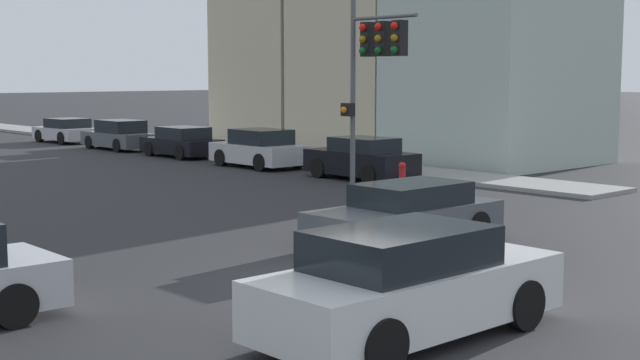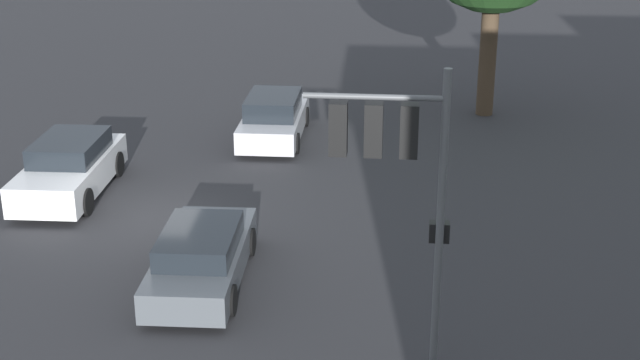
{
  "view_description": "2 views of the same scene",
  "coord_description": "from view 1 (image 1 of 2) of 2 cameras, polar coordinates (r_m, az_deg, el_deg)",
  "views": [
    {
      "loc": [
        -10.41,
        -10.42,
        3.58
      ],
      "look_at": [
        2.87,
        4.2,
        1.21
      ],
      "focal_mm": 50.0,
      "sensor_mm": 36.0,
      "label": 1
    },
    {
      "loc": [
        20.36,
        5.73,
        8.82
      ],
      "look_at": [
        0.13,
        4.37,
        1.2
      ],
      "focal_mm": 50.0,
      "sensor_mm": 36.0,
      "label": 2
    }
  ],
  "objects": [
    {
      "name": "crossing_car_1",
      "position": [
        12.21,
        5.64,
        -6.69
      ],
      "size": [
        4.64,
        1.95,
        1.53
      ],
      "rotation": [
        0.0,
        0.0,
        0.0
      ],
      "color": "silver",
      "rests_on": "ground_plane"
    },
    {
      "name": "ground_plane",
      "position": [
        15.16,
        2.67,
        -6.83
      ],
      "size": [
        300.0,
        300.0,
        0.0
      ],
      "primitive_type": "plane",
      "color": "#28282B"
    },
    {
      "name": "traffic_signal",
      "position": [
        23.5,
        3.42,
        7.8
      ],
      "size": [
        0.55,
        2.5,
        5.52
      ],
      "rotation": [
        0.0,
        0.0,
        3.11
      ],
      "color": "#515456",
      "rests_on": "ground_plane"
    },
    {
      "name": "parked_car_1",
      "position": [
        34.22,
        -3.9,
        1.98
      ],
      "size": [
        2.04,
        4.07,
        1.46
      ],
      "rotation": [
        0.0,
        0.0,
        1.55
      ],
      "color": "#B7B7BC",
      "rests_on": "ground_plane"
    },
    {
      "name": "crossing_car_0",
      "position": [
        18.84,
        5.58,
        -2.23
      ],
      "size": [
        4.51,
        1.85,
        1.29
      ],
      "rotation": [
        0.0,
        0.0,
        3.14
      ],
      "color": "#4C5156",
      "rests_on": "ground_plane"
    },
    {
      "name": "parked_car_4",
      "position": [
        48.23,
        -15.92,
        3.04
      ],
      "size": [
        2.1,
        3.96,
        1.26
      ],
      "rotation": [
        0.0,
        0.0,
        1.6
      ],
      "color": "#B7B7BC",
      "rests_on": "ground_plane"
    },
    {
      "name": "rowhouse_backdrop",
      "position": [
        40.35,
        4.27,
        9.23
      ],
      "size": [
        8.16,
        18.06,
        11.64
      ],
      "color": "#ADBCB2",
      "rests_on": "ground_plane"
    },
    {
      "name": "parked_car_3",
      "position": [
        43.14,
        -12.71,
        2.78
      ],
      "size": [
        1.91,
        4.4,
        1.4
      ],
      "rotation": [
        0.0,
        0.0,
        1.56
      ],
      "color": "#4C5156",
      "rests_on": "ground_plane"
    },
    {
      "name": "parked_car_2",
      "position": [
        38.78,
        -8.83,
        2.38
      ],
      "size": [
        1.92,
        4.01,
        1.3
      ],
      "rotation": [
        0.0,
        0.0,
        1.56
      ],
      "color": "black",
      "rests_on": "ground_plane"
    },
    {
      "name": "fire_hydrant",
      "position": [
        27.03,
        5.28,
        0.24
      ],
      "size": [
        0.22,
        0.22,
        0.92
      ],
      "color": "red",
      "rests_on": "ground_plane"
    },
    {
      "name": "sidewalk_strip",
      "position": [
        49.61,
        -13.39,
        2.59
      ],
      "size": [
        2.57,
        60.0,
        0.13
      ],
      "color": "gray",
      "rests_on": "ground_plane"
    },
    {
      "name": "parked_car_0",
      "position": [
        30.22,
        2.66,
        1.34
      ],
      "size": [
        1.9,
        4.12,
        1.43
      ],
      "rotation": [
        0.0,
        0.0,
        1.54
      ],
      "color": "black",
      "rests_on": "ground_plane"
    }
  ]
}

